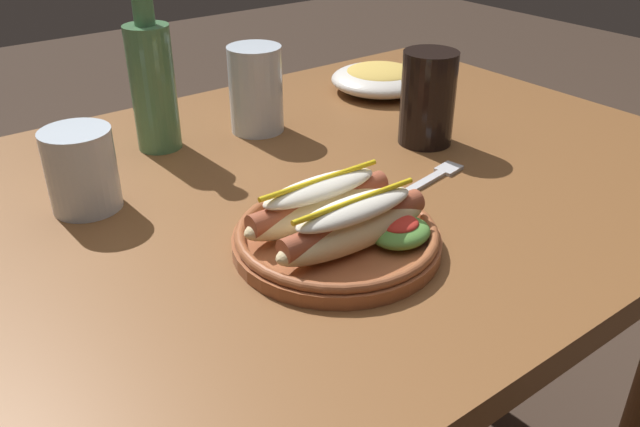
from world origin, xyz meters
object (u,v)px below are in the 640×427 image
object	(u,v)px
hot_dog_plate	(339,227)
fork	(436,176)
glass_bottle	(153,82)
side_bowl	(380,78)
water_cup	(256,89)
soda_cup	(428,98)
extra_cup	(82,170)

from	to	relation	value
hot_dog_plate	fork	bearing A→B (deg)	15.54
glass_bottle	side_bowl	xyz separation A→B (m)	(0.43, -0.01, -0.07)
water_cup	soda_cup	bearing A→B (deg)	-48.06
water_cup	side_bowl	world-z (taller)	water_cup
water_cup	hot_dog_plate	bearing A→B (deg)	-108.35
fork	soda_cup	world-z (taller)	soda_cup
soda_cup	fork	bearing A→B (deg)	-128.01
fork	side_bowl	bearing A→B (deg)	50.04
glass_bottle	side_bowl	distance (m)	0.44
hot_dog_plate	extra_cup	world-z (taller)	extra_cup
hot_dog_plate	glass_bottle	distance (m)	0.39
hot_dog_plate	side_bowl	world-z (taller)	hot_dog_plate
hot_dog_plate	water_cup	size ratio (longest dim) A/B	1.75
extra_cup	hot_dog_plate	bearing A→B (deg)	-54.32
soda_cup	extra_cup	bearing A→B (deg)	167.61
fork	soda_cup	xyz separation A→B (m)	(0.08, 0.10, 0.07)
hot_dog_plate	extra_cup	size ratio (longest dim) A/B	2.28
hot_dog_plate	extra_cup	bearing A→B (deg)	125.68
hot_dog_plate	fork	xyz separation A→B (m)	(0.22, 0.06, -0.02)
fork	glass_bottle	size ratio (longest dim) A/B	0.49
water_cup	fork	bearing A→B (deg)	-71.20
soda_cup	hot_dog_plate	bearing A→B (deg)	-151.72
fork	water_cup	size ratio (longest dim) A/B	0.92
soda_cup	extra_cup	xyz separation A→B (m)	(-0.48, 0.11, -0.02)
soda_cup	water_cup	bearing A→B (deg)	131.94
glass_bottle	water_cup	bearing A→B (deg)	-11.28
fork	side_bowl	distance (m)	0.36
water_cup	extra_cup	world-z (taller)	water_cup
glass_bottle	fork	bearing A→B (deg)	-52.03
soda_cup	water_cup	distance (m)	0.26
side_bowl	hot_dog_plate	bearing A→B (deg)	-136.53
water_cup	side_bowl	size ratio (longest dim) A/B	0.74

